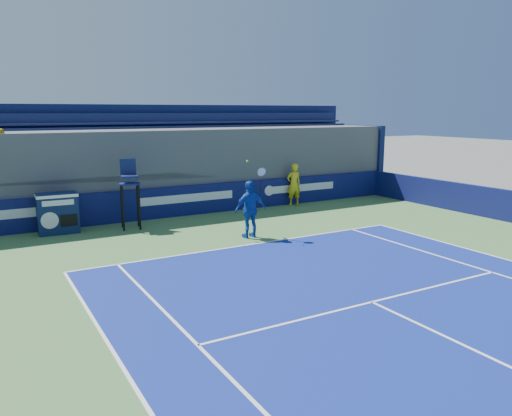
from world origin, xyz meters
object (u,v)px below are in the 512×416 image
match_clock (58,212)px  tennis_player (250,209)px  umpire_chair (129,186)px  ball_person (294,184)px

match_clock → tennis_player: tennis_player is taller
umpire_chair → ball_person: bearing=6.3°
ball_person → umpire_chair: (-7.51, -0.83, 0.59)m
ball_person → match_clock: (-9.86, -0.31, -0.20)m
ball_person → tennis_player: (-4.47, -4.08, 0.02)m
match_clock → tennis_player: (5.39, -3.77, 0.22)m
ball_person → match_clock: bearing=8.0°
match_clock → umpire_chair: umpire_chair is taller
ball_person → umpire_chair: bearing=12.5°
umpire_chair → tennis_player: (3.04, -3.25, -0.57)m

